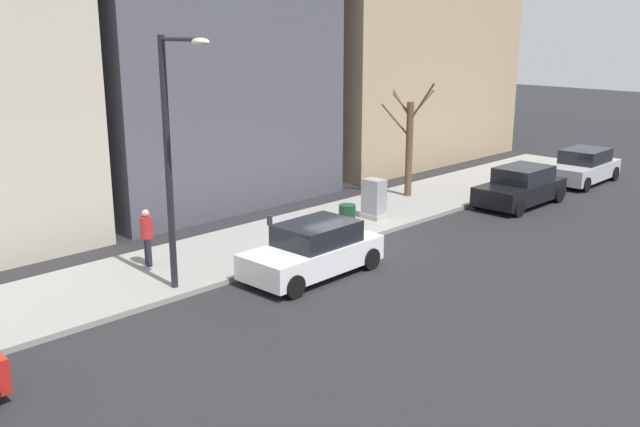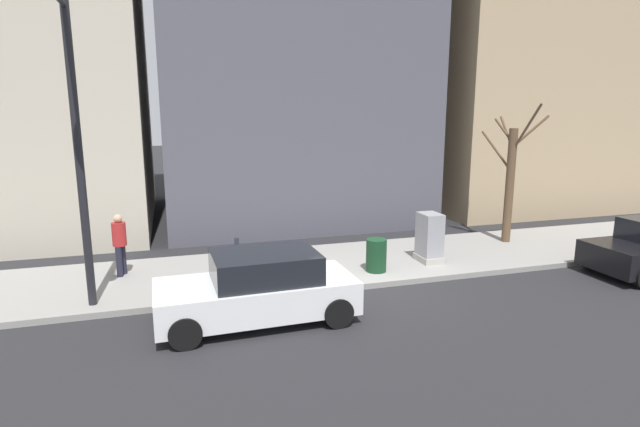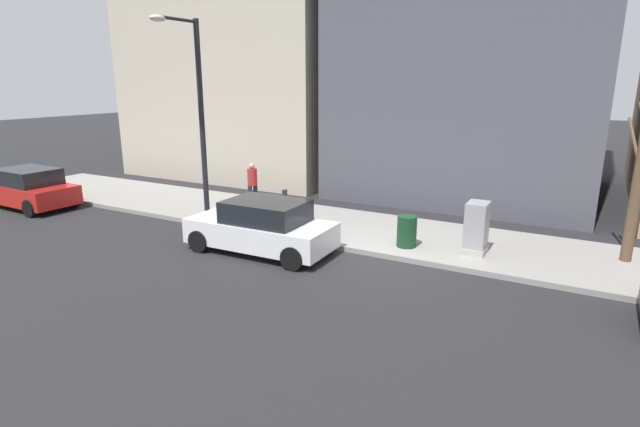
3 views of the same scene
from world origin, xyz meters
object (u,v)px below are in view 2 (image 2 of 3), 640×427
Objects in this scene: parking_meter at (237,258)px; utility_box at (429,238)px; office_tower_left at (513,48)px; pedestrian_near_meter at (120,241)px; bare_tree at (510,179)px; parked_car_white at (259,288)px; trash_bin at (376,255)px; streetlamp at (74,133)px.

parking_meter is 0.94× the size of utility_box.
pedestrian_near_meter is at bearing 116.19° from office_tower_left.
utility_box is 0.31× the size of bare_tree.
office_tower_left reaches higher than parked_car_white.
trash_bin is (0.45, -3.84, -0.38)m from parking_meter.
pedestrian_near_meter is (2.12, 2.81, 0.11)m from parking_meter.
parking_meter is 0.09× the size of office_tower_left.
pedestrian_near_meter reaches higher than parked_car_white.
office_tower_left is at bearing -54.65° from parking_meter.
pedestrian_near_meter reaches higher than trash_bin.
pedestrian_near_meter is (2.29, -0.47, -2.93)m from streetlamp.
streetlamp reaches higher than parking_meter.
parked_car_white is at bearing -111.76° from streetlamp.
streetlamp reaches higher than parked_car_white.
streetlamp is 3.75m from pedestrian_near_meter.
trash_bin is at bearing 102.27° from utility_box.
streetlamp is at bearing 94.96° from trash_bin.
streetlamp is 12.94m from bare_tree.
bare_tree is 5.99m from trash_bin.
trash_bin is 0.06× the size of office_tower_left.
parked_car_white is 0.28× the size of office_tower_left.
bare_tree reaches higher than parked_car_white.
trash_bin is (2.02, -3.60, -0.14)m from parked_car_white.
pedestrian_near_meter is (3.69, 3.05, 0.35)m from parked_car_white.
bare_tree is (2.17, -9.33, 1.29)m from parking_meter.
office_tower_left reaches higher than parking_meter.
utility_box reaches higher than parked_car_white.
utility_box is 8.58m from pedestrian_near_meter.
parked_car_white is at bearing 129.33° from office_tower_left.
streetlamp is at bearing 66.83° from parked_car_white.
parked_car_white is 1.61m from parking_meter.
bare_tree is at bearing -70.12° from utility_box.
parked_car_white is 4.71× the size of trash_bin.
utility_box is at bearing -67.39° from parked_car_white.
parked_car_white is 21.66m from office_tower_left.
bare_tree is at bearing -79.49° from streetlamp.
bare_tree is at bearing -69.02° from parked_car_white.
parking_meter is at bearing 125.35° from office_tower_left.
streetlamp is 3.92× the size of pedestrian_near_meter.
parked_car_white is 5.95m from utility_box.
office_tower_left is at bearing -44.60° from utility_box.
bare_tree reaches higher than trash_bin.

